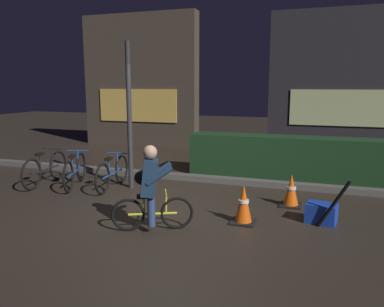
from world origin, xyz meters
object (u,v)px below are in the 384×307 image
Objects in this scene: street_post at (129,117)px; traffic_cone_near at (244,205)px; parked_bike_center_left at (113,173)px; cyclist at (150,187)px; parked_bike_leftmost at (45,169)px; parked_bike_left_mid at (75,171)px; traffic_cone_far at (291,191)px; closed_umbrella at (334,204)px; blue_crate at (321,213)px.

street_post is 4.85× the size of traffic_cone_near.
parked_bike_center_left is 1.21× the size of cyclist.
cyclist is at bearing -122.93° from parked_bike_leftmost.
parked_bike_left_mid is 3.87m from traffic_cone_near.
traffic_cone_near is 1.06× the size of traffic_cone_far.
parked_bike_center_left is at bearing 158.86° from traffic_cone_near.
parked_bike_leftmost is at bearing -167.97° from closed_umbrella.
traffic_cone_near is 0.71× the size of closed_umbrella.
parked_bike_left_mid is 2.48× the size of traffic_cone_near.
traffic_cone_near is at bearing -116.70° from parked_bike_center_left.
cyclist is 1.47× the size of closed_umbrella.
cyclist is at bearing -154.96° from blue_crate.
street_post reaches higher than parked_bike_center_left.
parked_bike_leftmost is at bearing 174.31° from blue_crate.
blue_crate is 0.38m from closed_umbrella.
street_post is 3.13m from traffic_cone_near.
parked_bike_center_left is 3.13m from traffic_cone_near.
traffic_cone_near is (2.92, -1.13, -0.03)m from parked_bike_center_left.
traffic_cone_far is 1.17m from closed_umbrella.
street_post reaches higher than parked_bike_left_mid.
street_post is 1.20m from parked_bike_center_left.
traffic_cone_far is at bearing -96.09° from parked_bike_center_left.
traffic_cone_near is at bearing -160.42° from blue_crate.
parked_bike_center_left reaches higher than blue_crate.
blue_crate is (3.72, -0.90, -1.31)m from street_post.
parked_bike_leftmost is 3.62m from cyclist.
parked_bike_left_mid is at bearing -178.84° from traffic_cone_far.
parked_bike_leftmost is at bearing -169.31° from street_post.
parked_bike_left_mid is 3.39× the size of blue_crate.
parked_bike_center_left is 2.51m from cyclist.
parked_bike_center_left is at bearing -173.08° from closed_umbrella.
traffic_cone_near is (4.43, -0.95, -0.04)m from parked_bike_leftmost.
closed_umbrella is at bearing -57.65° from blue_crate.
closed_umbrella is (2.50, 0.85, -0.24)m from cyclist.
street_post reaches higher than closed_umbrella.
parked_bike_leftmost reaches higher than traffic_cone_near.
cyclist reaches higher than blue_crate.
parked_bike_leftmost is 1.28× the size of cyclist.
parked_bike_leftmost is 5.59m from blue_crate.
parked_bike_center_left is 3.44× the size of blue_crate.
parked_bike_leftmost is at bearing 91.08° from parked_bike_center_left.
traffic_cone_far is 0.67× the size of closed_umbrella.
parked_bike_leftmost is at bearing 167.86° from traffic_cone_near.
parked_bike_center_left is (0.81, 0.12, -0.01)m from parked_bike_left_mid.
blue_crate is (0.51, -0.70, -0.12)m from traffic_cone_far.
street_post is 2.56m from cyclist.
street_post is 6.64× the size of blue_crate.
parked_bike_leftmost is 1.87× the size of closed_umbrella.
parked_bike_center_left is 4.11m from blue_crate.
street_post reaches higher than traffic_cone_far.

